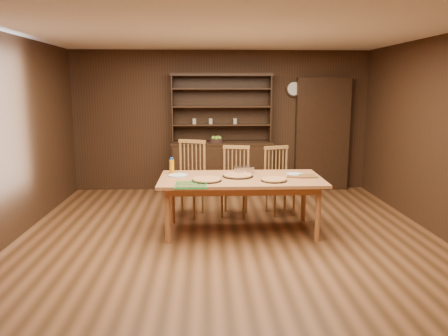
{
  "coord_description": "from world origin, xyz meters",
  "views": [
    {
      "loc": [
        -0.29,
        -5.21,
        1.94
      ],
      "look_at": [
        -0.06,
        0.4,
        0.89
      ],
      "focal_mm": 35.0,
      "sensor_mm": 36.0,
      "label": 1
    }
  ],
  "objects_px": {
    "chair_right": "(278,178)",
    "chair_left": "(190,175)",
    "dining_table": "(241,183)",
    "juice_bottle": "(172,166)",
    "china_hutch": "(222,160)",
    "chair_center": "(235,179)"
  },
  "relations": [
    {
      "from": "chair_right",
      "to": "chair_left",
      "type": "bearing_deg",
      "value": 164.17
    },
    {
      "from": "dining_table",
      "to": "juice_bottle",
      "type": "relative_size",
      "value": 9.61
    },
    {
      "from": "china_hutch",
      "to": "chair_right",
      "type": "distance_m",
      "value": 1.62
    },
    {
      "from": "chair_left",
      "to": "chair_center",
      "type": "height_order",
      "value": "chair_left"
    },
    {
      "from": "chair_left",
      "to": "juice_bottle",
      "type": "xyz_separation_m",
      "value": [
        -0.23,
        -0.58,
        0.25
      ]
    },
    {
      "from": "juice_bottle",
      "to": "chair_right",
      "type": "bearing_deg",
      "value": 20.51
    },
    {
      "from": "chair_right",
      "to": "chair_center",
      "type": "bearing_deg",
      "value": 169.89
    },
    {
      "from": "dining_table",
      "to": "chair_left",
      "type": "xyz_separation_m",
      "value": [
        -0.71,
        0.89,
        -0.08
      ]
    },
    {
      "from": "dining_table",
      "to": "juice_bottle",
      "type": "distance_m",
      "value": 1.0
    },
    {
      "from": "chair_left",
      "to": "chair_center",
      "type": "xyz_separation_m",
      "value": [
        0.69,
        -0.06,
        -0.05
      ]
    },
    {
      "from": "china_hutch",
      "to": "dining_table",
      "type": "height_order",
      "value": "china_hutch"
    },
    {
      "from": "china_hutch",
      "to": "chair_right",
      "type": "relative_size",
      "value": 2.1
    },
    {
      "from": "chair_left",
      "to": "juice_bottle",
      "type": "height_order",
      "value": "chair_left"
    },
    {
      "from": "chair_left",
      "to": "chair_right",
      "type": "height_order",
      "value": "chair_left"
    },
    {
      "from": "chair_center",
      "to": "chair_right",
      "type": "height_order",
      "value": "chair_center"
    },
    {
      "from": "dining_table",
      "to": "china_hutch",
      "type": "bearing_deg",
      "value": 94.22
    },
    {
      "from": "chair_left",
      "to": "juice_bottle",
      "type": "bearing_deg",
      "value": -89.1
    },
    {
      "from": "dining_table",
      "to": "chair_center",
      "type": "bearing_deg",
      "value": 91.19
    },
    {
      "from": "dining_table",
      "to": "chair_left",
      "type": "distance_m",
      "value": 1.14
    },
    {
      "from": "china_hutch",
      "to": "chair_left",
      "type": "height_order",
      "value": "china_hutch"
    },
    {
      "from": "dining_table",
      "to": "chair_right",
      "type": "bearing_deg",
      "value": 54.25
    },
    {
      "from": "chair_left",
      "to": "china_hutch",
      "type": "bearing_deg",
      "value": 91.38
    }
  ]
}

